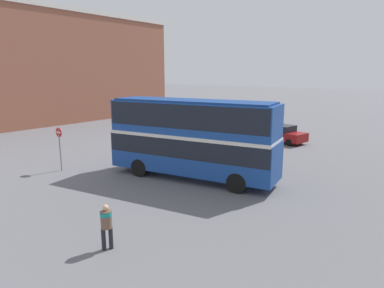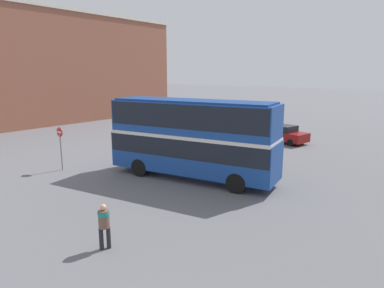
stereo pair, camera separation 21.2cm
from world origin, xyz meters
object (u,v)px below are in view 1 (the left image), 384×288
(parked_car_kerb_near, at_px, (282,134))
(parked_car_kerb_far, at_px, (157,122))
(no_entry_sign, at_px, (60,142))
(pedestrian_foreground, at_px, (106,222))
(double_decker_bus, at_px, (192,134))

(parked_car_kerb_near, distance_m, parked_car_kerb_far, 14.09)
(parked_car_kerb_near, bearing_deg, no_entry_sign, -102.64)
(parked_car_kerb_near, xyz_separation_m, parked_car_kerb_far, (-14.02, -1.40, 0.02))
(parked_car_kerb_near, relative_size, no_entry_sign, 1.56)
(pedestrian_foreground, bearing_deg, no_entry_sign, 6.75)
(parked_car_kerb_far, bearing_deg, parked_car_kerb_near, -161.12)
(parked_car_kerb_near, height_order, parked_car_kerb_far, parked_car_kerb_far)
(double_decker_bus, distance_m, parked_car_kerb_near, 13.48)
(pedestrian_foreground, height_order, no_entry_sign, no_entry_sign)
(double_decker_bus, height_order, parked_car_kerb_near, double_decker_bus)
(double_decker_bus, distance_m, no_entry_sign, 8.59)
(parked_car_kerb_near, bearing_deg, pedestrian_foreground, -71.51)
(double_decker_bus, bearing_deg, pedestrian_foreground, -82.18)
(pedestrian_foreground, bearing_deg, parked_car_kerb_near, -51.97)
(pedestrian_foreground, relative_size, no_entry_sign, 0.60)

